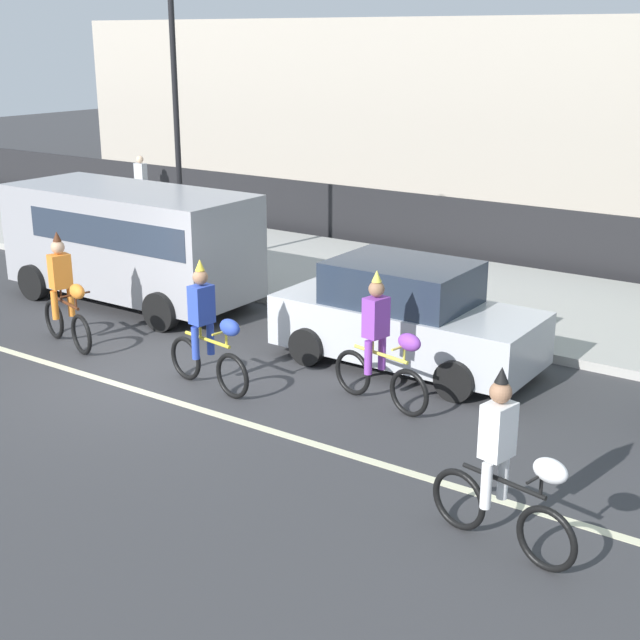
{
  "coord_description": "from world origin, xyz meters",
  "views": [
    {
      "loc": [
        9.19,
        -8.86,
        4.92
      ],
      "look_at": [
        2.24,
        1.2,
        1.0
      ],
      "focal_mm": 50.0,
      "sensor_mm": 36.0,
      "label": 1
    }
  ],
  "objects_px": {
    "parade_cyclist_zebra": "(505,473)",
    "street_lamp_post": "(175,83)",
    "parade_cyclist_cobalt": "(208,334)",
    "parked_car_silver": "(405,317)",
    "parade_cyclist_purple": "(382,348)",
    "parade_cyclist_orange": "(65,297)",
    "pedestrian_onlooker": "(141,183)",
    "parked_van_grey": "(133,237)"
  },
  "relations": [
    {
      "from": "parked_car_silver",
      "to": "pedestrian_onlooker",
      "type": "relative_size",
      "value": 2.53
    },
    {
      "from": "parade_cyclist_cobalt",
      "to": "parked_car_silver",
      "type": "xyz_separation_m",
      "value": [
        1.84,
        2.49,
        -0.06
      ]
    },
    {
      "from": "parade_cyclist_zebra",
      "to": "street_lamp_post",
      "type": "height_order",
      "value": "street_lamp_post"
    },
    {
      "from": "parade_cyclist_zebra",
      "to": "parked_van_grey",
      "type": "bearing_deg",
      "value": 156.27
    },
    {
      "from": "parade_cyclist_orange",
      "to": "parade_cyclist_zebra",
      "type": "xyz_separation_m",
      "value": [
        8.39,
        -1.64,
        0.0
      ]
    },
    {
      "from": "parade_cyclist_orange",
      "to": "parade_cyclist_zebra",
      "type": "relative_size",
      "value": 1.0
    },
    {
      "from": "parade_cyclist_orange",
      "to": "parade_cyclist_purple",
      "type": "height_order",
      "value": "same"
    },
    {
      "from": "parade_cyclist_cobalt",
      "to": "street_lamp_post",
      "type": "distance_m",
      "value": 7.39
    },
    {
      "from": "parade_cyclist_purple",
      "to": "pedestrian_onlooker",
      "type": "relative_size",
      "value": 1.19
    },
    {
      "from": "parade_cyclist_orange",
      "to": "parked_car_silver",
      "type": "bearing_deg",
      "value": 25.66
    },
    {
      "from": "parked_car_silver",
      "to": "pedestrian_onlooker",
      "type": "height_order",
      "value": "pedestrian_onlooker"
    },
    {
      "from": "parade_cyclist_cobalt",
      "to": "parked_car_silver",
      "type": "relative_size",
      "value": 0.47
    },
    {
      "from": "parade_cyclist_orange",
      "to": "parked_car_silver",
      "type": "height_order",
      "value": "parade_cyclist_orange"
    },
    {
      "from": "parked_van_grey",
      "to": "parked_car_silver",
      "type": "height_order",
      "value": "parked_van_grey"
    },
    {
      "from": "parade_cyclist_purple",
      "to": "pedestrian_onlooker",
      "type": "height_order",
      "value": "parade_cyclist_purple"
    },
    {
      "from": "parade_cyclist_purple",
      "to": "parked_van_grey",
      "type": "relative_size",
      "value": 0.38
    },
    {
      "from": "parade_cyclist_cobalt",
      "to": "parked_car_silver",
      "type": "bearing_deg",
      "value": 53.48
    },
    {
      "from": "parade_cyclist_cobalt",
      "to": "parade_cyclist_purple",
      "type": "xyz_separation_m",
      "value": [
        2.36,
        0.89,
        0.0
      ]
    },
    {
      "from": "parade_cyclist_purple",
      "to": "parade_cyclist_zebra",
      "type": "bearing_deg",
      "value": -40.47
    },
    {
      "from": "parade_cyclist_cobalt",
      "to": "parade_cyclist_purple",
      "type": "bearing_deg",
      "value": 20.65
    },
    {
      "from": "parade_cyclist_zebra",
      "to": "pedestrian_onlooker",
      "type": "xyz_separation_m",
      "value": [
        -15.1,
        9.97,
        0.17
      ]
    },
    {
      "from": "street_lamp_post",
      "to": "parade_cyclist_purple",
      "type": "bearing_deg",
      "value": -27.51
    },
    {
      "from": "parade_cyclist_cobalt",
      "to": "parade_cyclist_purple",
      "type": "distance_m",
      "value": 2.53
    },
    {
      "from": "pedestrian_onlooker",
      "to": "street_lamp_post",
      "type": "bearing_deg",
      "value": -36.86
    },
    {
      "from": "parked_car_silver",
      "to": "pedestrian_onlooker",
      "type": "xyz_separation_m",
      "value": [
        -11.71,
        5.93,
        0.23
      ]
    },
    {
      "from": "parade_cyclist_cobalt",
      "to": "street_lamp_post",
      "type": "height_order",
      "value": "street_lamp_post"
    },
    {
      "from": "parked_van_grey",
      "to": "parked_car_silver",
      "type": "relative_size",
      "value": 1.22
    },
    {
      "from": "parked_van_grey",
      "to": "street_lamp_post",
      "type": "relative_size",
      "value": 0.85
    },
    {
      "from": "parade_cyclist_orange",
      "to": "street_lamp_post",
      "type": "bearing_deg",
      "value": 110.09
    },
    {
      "from": "parade_cyclist_purple",
      "to": "street_lamp_post",
      "type": "bearing_deg",
      "value": 152.49
    },
    {
      "from": "parked_van_grey",
      "to": "pedestrian_onlooker",
      "type": "bearing_deg",
      "value": 134.51
    },
    {
      "from": "parade_cyclist_cobalt",
      "to": "street_lamp_post",
      "type": "xyz_separation_m",
      "value": [
        -4.82,
        4.63,
        3.15
      ]
    },
    {
      "from": "parked_van_grey",
      "to": "parked_car_silver",
      "type": "bearing_deg",
      "value": -0.57
    },
    {
      "from": "parade_cyclist_cobalt",
      "to": "parked_van_grey",
      "type": "relative_size",
      "value": 0.38
    },
    {
      "from": "parade_cyclist_zebra",
      "to": "street_lamp_post",
      "type": "xyz_separation_m",
      "value": [
        -10.05,
        6.19,
        3.15
      ]
    },
    {
      "from": "parade_cyclist_orange",
      "to": "street_lamp_post",
      "type": "distance_m",
      "value": 5.77
    },
    {
      "from": "parade_cyclist_orange",
      "to": "parade_cyclist_purple",
      "type": "xyz_separation_m",
      "value": [
        5.52,
        0.81,
        0.0
      ]
    },
    {
      "from": "parade_cyclist_purple",
      "to": "parade_cyclist_cobalt",
      "type": "bearing_deg",
      "value": -159.35
    },
    {
      "from": "parade_cyclist_purple",
      "to": "street_lamp_post",
      "type": "distance_m",
      "value": 8.69
    },
    {
      "from": "parade_cyclist_orange",
      "to": "parked_van_grey",
      "type": "xyz_separation_m",
      "value": [
        -0.94,
        2.46,
        0.44
      ]
    },
    {
      "from": "parked_car_silver",
      "to": "pedestrian_onlooker",
      "type": "distance_m",
      "value": 13.13
    },
    {
      "from": "parked_car_silver",
      "to": "parked_van_grey",
      "type": "bearing_deg",
      "value": 179.43
    }
  ]
}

